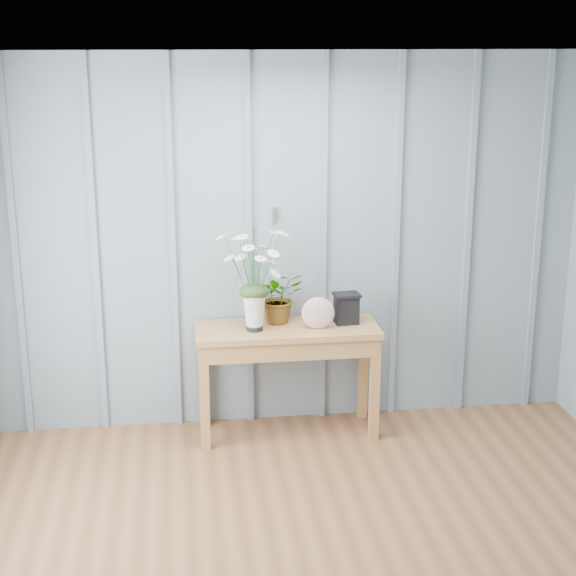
{
  "coord_description": "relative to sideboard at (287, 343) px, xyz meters",
  "views": [
    {
      "loc": [
        -0.72,
        -3.43,
        2.59
      ],
      "look_at": [
        -0.03,
        1.94,
        1.03
      ],
      "focal_mm": 55.0,
      "sensor_mm": 36.0,
      "label": 1
    }
  ],
  "objects": [
    {
      "name": "felt_disc_vessel",
      "position": [
        0.19,
        -0.06,
        0.22
      ],
      "size": [
        0.22,
        0.08,
        0.21
      ],
      "primitive_type": "ellipsoid",
      "rotation": [
        0.0,
        0.0,
        -0.11
      ],
      "color": "#955472",
      "rests_on": "sideboard"
    },
    {
      "name": "carved_box",
      "position": [
        0.4,
        0.03,
        0.22
      ],
      "size": [
        0.18,
        0.15,
        0.21
      ],
      "color": "black",
      "rests_on": "sideboard"
    },
    {
      "name": "spider_plant",
      "position": [
        -0.04,
        0.12,
        0.29
      ],
      "size": [
        0.36,
        0.33,
        0.34
      ],
      "primitive_type": "imported",
      "rotation": [
        0.0,
        0.0,
        0.2
      ],
      "color": "#263D1A",
      "rests_on": "sideboard"
    },
    {
      "name": "daisy_vase",
      "position": [
        -0.22,
        -0.04,
        0.54
      ],
      "size": [
        0.48,
        0.36,
        0.67
      ],
      "color": "black",
      "rests_on": "sideboard"
    },
    {
      "name": "sideboard",
      "position": [
        0.0,
        0.0,
        0.0
      ],
      "size": [
        1.2,
        0.45,
        0.75
      ],
      "color": "#A2733E",
      "rests_on": "ground"
    },
    {
      "name": "room_shell",
      "position": [
        0.03,
        -1.08,
        1.35
      ],
      "size": [
        4.0,
        4.5,
        2.5
      ],
      "color": "gray",
      "rests_on": "ground"
    }
  ]
}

